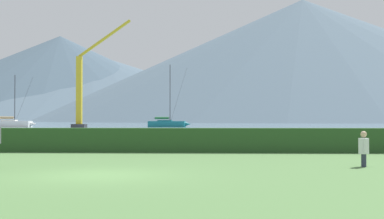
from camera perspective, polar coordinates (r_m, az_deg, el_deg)
ground_plane at (r=16.28m, az=-9.98°, el=-6.92°), size 1000.00×1000.00×0.00m
harbor_water at (r=152.87m, az=0.96°, el=-1.54°), size 320.00×246.00×0.00m
hedge_line at (r=27.07m, az=-5.03°, el=-3.25°), size 80.00×1.20×1.20m
sailboat_slip_1 at (r=101.59m, az=-2.62°, el=-1.48°), size 8.16×3.03×11.83m
sailboat_slip_2 at (r=105.82m, az=-18.61°, el=-1.41°), size 8.36×2.58×9.79m
person_seated_viewer at (r=19.71m, az=17.81°, el=-3.84°), size 0.36×0.57×1.25m
dock_crane at (r=81.28m, az=-11.63°, el=1.50°), size 8.71×2.00×16.35m
distant_hill_west_ridge at (r=326.22m, az=11.71°, el=5.17°), size 312.03×312.03×72.26m
distant_hill_central_peak at (r=436.73m, az=-10.18°, el=2.32°), size 323.12×323.12×52.23m
distant_hill_east_ridge at (r=440.45m, az=-13.87°, el=3.28°), size 287.88×287.88×67.17m
distant_hill_far_shoulder at (r=390.26m, az=12.04°, el=2.47°), size 346.55×346.55×49.05m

